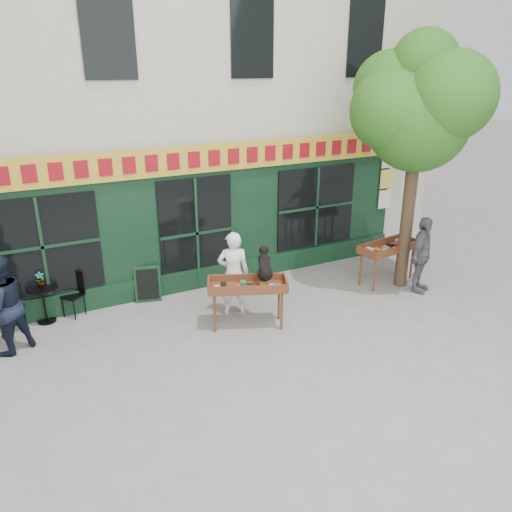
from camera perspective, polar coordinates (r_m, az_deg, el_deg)
The scene contains 14 objects.
ground at distance 9.85m, azimuth -1.61°, elevation -8.64°, with size 80.00×80.00×0.00m, color slate.
building at distance 14.20m, azimuth -13.13°, elevation 20.89°, with size 14.00×7.26×10.00m.
street_tree at distance 11.42m, azimuth 18.17°, elevation 16.17°, with size 3.05×2.90×5.60m.
book_cart_center at distance 9.71m, azimuth -0.98°, elevation -3.64°, with size 1.62×1.16×0.99m.
dog at distance 9.63m, azimuth 1.00°, elevation -0.82°, with size 0.34×0.60×0.60m, color black, non-canonical shape.
woman at distance 10.22m, azimuth -2.60°, elevation -1.97°, with size 0.65×0.42×1.77m, color white.
book_cart_right at distance 12.11m, azimuth 14.87°, elevation 0.73°, with size 1.57×0.82×0.99m.
man_right at distance 11.79m, azimuth 18.38°, elevation 0.09°, with size 1.03×0.43×1.76m, color #59595E.
bistro_table at distance 10.83m, azimuth -23.15°, elevation -4.36°, with size 0.60×0.60×0.76m.
bistro_chair_left at distance 10.74m, azimuth -26.48°, elevation -5.04°, with size 0.40×0.40×0.95m.
bistro_chair_right at distance 10.92m, azimuth -19.98°, elevation -3.61°, with size 0.51×0.51×0.95m.
potted_plant at distance 10.68m, azimuth -23.43°, elevation -2.50°, with size 0.17×0.11×0.32m, color gray.
man_left at distance 9.85m, azimuth -26.98°, elevation -5.08°, with size 0.89×0.70×1.84m, color black.
chalkboard at distance 11.15m, azimuth -12.28°, elevation -3.15°, with size 0.59×0.32×0.79m.
Camera 1 is at (-3.68, -7.74, 4.85)m, focal length 35.00 mm.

